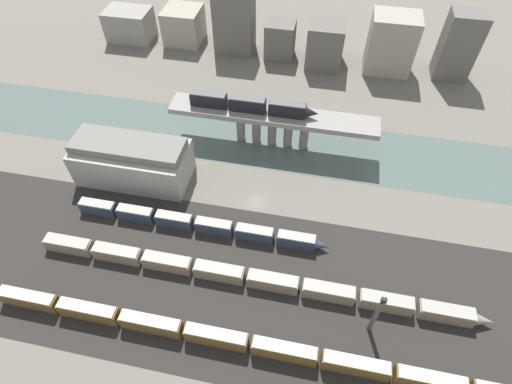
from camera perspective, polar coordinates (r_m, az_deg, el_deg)
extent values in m
plane|color=#666056|center=(104.34, 0.01, -1.52)|extent=(400.00, 400.00, 0.00)
cube|color=#282623|center=(91.47, -3.03, -13.03)|extent=(280.00, 42.00, 0.01)
cube|color=#4C5B56|center=(120.50, 2.26, 7.12)|extent=(320.00, 23.44, 0.01)
cube|color=gray|center=(113.93, 2.41, 10.90)|extent=(59.01, 8.30, 1.57)
cylinder|color=gray|center=(118.81, -2.19, 9.39)|extent=(2.55, 2.55, 9.36)
cylinder|color=gray|center=(118.02, 0.06, 9.11)|extent=(2.55, 2.55, 9.36)
cylinder|color=gray|center=(117.41, 2.33, 8.81)|extent=(2.55, 2.55, 9.36)
cylinder|color=gray|center=(116.98, 4.61, 8.49)|extent=(2.55, 2.55, 9.36)
cylinder|color=gray|center=(116.75, 6.91, 8.16)|extent=(2.55, 2.55, 9.36)
cube|color=black|center=(115.89, -6.76, 12.96)|extent=(10.22, 3.14, 3.66)
cube|color=#4C4C4C|center=(114.71, -6.86, 13.77)|extent=(9.81, 2.89, 0.40)
cube|color=black|center=(113.39, -1.23, 12.39)|extent=(10.22, 3.14, 3.66)
cube|color=#4C4C4C|center=(112.18, -1.24, 13.21)|extent=(9.81, 2.89, 0.40)
cube|color=black|center=(111.94, 4.48, 11.67)|extent=(10.22, 3.14, 3.66)
cube|color=#4C4C4C|center=(110.72, 4.54, 12.50)|extent=(9.81, 2.89, 0.40)
cone|color=black|center=(111.71, 8.03, 11.10)|extent=(3.58, 2.82, 2.82)
cube|color=brown|center=(99.94, -29.61, -13.21)|extent=(12.82, 2.66, 3.79)
cube|color=#B7B2A3|center=(98.29, -30.08, -12.62)|extent=(12.31, 2.44, 0.40)
cube|color=brown|center=(93.19, -22.72, -15.49)|extent=(12.82, 2.66, 3.79)
cube|color=#B7B2A3|center=(91.42, -23.11, -14.91)|extent=(12.31, 2.44, 0.40)
cube|color=brown|center=(88.06, -14.71, -17.81)|extent=(12.82, 2.66, 3.79)
cube|color=#B7B2A3|center=(86.18, -14.99, -17.26)|extent=(12.31, 2.44, 0.40)
cube|color=brown|center=(84.83, -5.69, -19.97)|extent=(12.82, 2.66, 3.79)
cube|color=#B7B2A3|center=(82.88, -5.80, -19.46)|extent=(12.31, 2.44, 0.40)
cube|color=brown|center=(83.73, 4.05, -21.74)|extent=(12.82, 2.66, 3.79)
cube|color=#B7B2A3|center=(81.76, 4.13, -21.27)|extent=(12.31, 2.44, 0.40)
cube|color=brown|center=(84.85, 13.98, -22.93)|extent=(12.82, 2.66, 3.79)
cube|color=#B7B2A3|center=(82.90, 14.27, -22.48)|extent=(12.31, 2.44, 0.40)
cube|color=brown|center=(88.10, 23.54, -23.48)|extent=(12.82, 2.66, 3.79)
cube|color=#B7B2A3|center=(86.22, 24.00, -23.04)|extent=(12.31, 2.44, 0.40)
cube|color=gray|center=(104.39, -25.13, -6.90)|extent=(11.24, 3.10, 3.19)
cube|color=#9E998E|center=(103.03, -25.45, -6.33)|extent=(10.79, 2.85, 0.40)
cube|color=gray|center=(98.73, -19.17, -8.36)|extent=(11.24, 3.10, 3.19)
cube|color=#9E998E|center=(97.29, -19.44, -7.79)|extent=(10.79, 2.85, 0.40)
cube|color=gray|center=(94.31, -12.53, -9.88)|extent=(11.24, 3.10, 3.19)
cube|color=#9E998E|center=(92.81, -12.72, -9.31)|extent=(10.79, 2.85, 0.40)
cube|color=gray|center=(91.31, -5.28, -11.37)|extent=(11.24, 3.10, 3.19)
cube|color=#9E998E|center=(89.76, -5.36, -10.81)|extent=(10.79, 2.85, 0.40)
cube|color=gray|center=(89.87, 2.41, -12.74)|extent=(11.24, 3.10, 3.19)
cube|color=#9E998E|center=(88.29, 2.45, -12.19)|extent=(10.79, 2.85, 0.40)
cube|color=gray|center=(90.06, 10.29, -13.90)|extent=(11.24, 3.10, 3.19)
cube|color=#9E998E|center=(88.48, 10.45, -13.37)|extent=(10.79, 2.85, 0.40)
cube|color=gray|center=(91.88, 18.06, -14.79)|extent=(11.24, 3.10, 3.19)
cube|color=#9E998E|center=(90.33, 18.33, -14.28)|extent=(10.79, 2.85, 0.40)
cube|color=gray|center=(95.23, 25.45, -15.39)|extent=(11.24, 3.10, 3.19)
cube|color=#9E998E|center=(93.74, 25.83, -14.90)|extent=(10.79, 2.85, 0.40)
cone|color=gray|center=(98.16, 29.75, -15.67)|extent=(3.93, 2.79, 2.79)
cube|color=#2D384C|center=(108.75, -21.60, -2.13)|extent=(9.14, 2.71, 3.30)
cube|color=#9E998E|center=(107.41, -21.87, -1.51)|extent=(8.77, 2.49, 0.40)
cube|color=#2D384C|center=(104.33, -16.79, -3.05)|extent=(9.14, 2.71, 3.30)
cube|color=#9E998E|center=(102.93, -17.01, -2.42)|extent=(8.77, 2.49, 0.40)
cube|color=#2D384C|center=(100.74, -11.58, -4.02)|extent=(9.14, 2.71, 3.30)
cube|color=#9E998E|center=(99.29, -11.75, -3.38)|extent=(8.77, 2.49, 0.40)
cube|color=#2D384C|center=(98.07, -6.03, -5.02)|extent=(9.14, 2.71, 3.30)
cube|color=#9E998E|center=(96.58, -6.12, -4.38)|extent=(8.77, 2.49, 0.40)
cube|color=#2D384C|center=(96.38, -0.21, -6.01)|extent=(9.14, 2.71, 3.30)
cube|color=#9E998E|center=(94.87, -0.22, -5.37)|extent=(8.77, 2.49, 0.40)
cube|color=#2D384C|center=(95.74, 5.77, -6.96)|extent=(9.14, 2.71, 3.30)
cube|color=#9E998E|center=(94.22, 5.85, -6.34)|extent=(8.77, 2.49, 0.40)
cone|color=#2D384C|center=(96.01, 9.43, -7.56)|extent=(3.20, 2.44, 2.44)
cube|color=#9E998E|center=(111.95, -17.12, 4.04)|extent=(29.77, 13.81, 10.19)
cube|color=slate|center=(107.83, -17.86, 6.35)|extent=(29.18, 9.67, 2.24)
cylinder|color=#4C4C51|center=(84.71, 16.69, -16.59)|extent=(0.91, 0.91, 12.41)
cube|color=black|center=(78.76, 17.80, -14.53)|extent=(1.00, 0.70, 1.20)
cube|color=gray|center=(175.34, -17.59, 21.84)|extent=(16.96, 12.06, 11.31)
cube|color=gray|center=(168.73, -10.28, 22.39)|extent=(13.71, 13.67, 12.58)
cube|color=#605B56|center=(158.38, -3.11, 23.14)|extent=(13.94, 10.51, 22.19)
cube|color=#605B56|center=(156.64, 3.46, 20.89)|extent=(10.46, 9.44, 12.87)
cube|color=#605B56|center=(153.76, 9.90, 20.24)|extent=(12.51, 14.70, 15.42)
cube|color=gray|center=(154.30, 18.73, 19.46)|extent=(15.78, 12.29, 19.69)
cube|color=#605B56|center=(158.15, 26.94, 18.12)|extent=(11.49, 9.22, 22.57)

